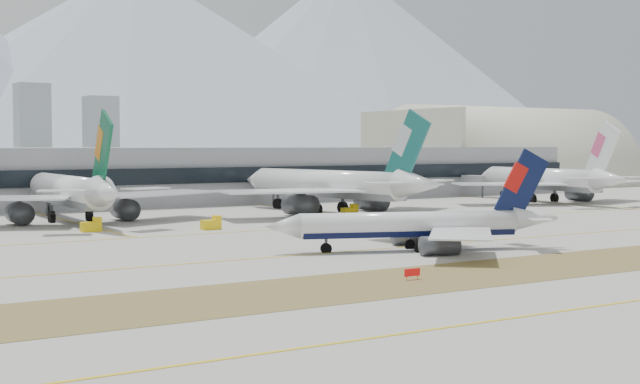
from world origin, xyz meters
TOP-DOWN VIEW (x-y plane):
  - ground at (0.00, 0.00)m, footprint 3000.00×3000.00m
  - taxiing_airliner at (-0.26, -9.48)m, footprint 44.26×37.51m
  - widebody_eva at (-29.92, 66.27)m, footprint 63.01×61.57m
  - widebody_cathay at (27.90, 57.55)m, footprint 65.15×64.48m
  - widebody_china_air at (98.55, 59.35)m, footprint 61.48×60.61m
  - terminal at (0.00, 114.84)m, footprint 280.00×43.10m
  - hangar at (154.56, 135.00)m, footprint 91.00×60.00m
  - hold_sign_left at (-19.25, -32.00)m, footprint 2.20×0.15m
  - gse_b at (-32.78, 44.51)m, footprint 3.55×2.00m
  - gse_c at (27.27, 49.68)m, footprint 3.55×2.00m
  - gse_extra at (-12.59, 36.75)m, footprint 3.55×2.00m

SIDE VIEW (x-z plane):
  - ground at x=0.00m, z-range 0.00..0.00m
  - hangar at x=154.56m, z-range -29.86..30.14m
  - hold_sign_left at x=-19.25m, z-range 0.20..1.55m
  - gse_b at x=-32.78m, z-range -0.25..2.35m
  - gse_c at x=27.27m, z-range -0.25..2.35m
  - gse_extra at x=-12.59m, z-range -0.25..2.35m
  - taxiing_airliner at x=-0.26m, z-range -3.99..11.41m
  - widebody_china_air at x=98.55m, z-range -5.17..16.91m
  - widebody_eva at x=-29.92m, z-range -5.26..17.20m
  - widebody_cathay at x=27.90m, z-range -5.51..18.03m
  - terminal at x=0.00m, z-range 0.00..15.00m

